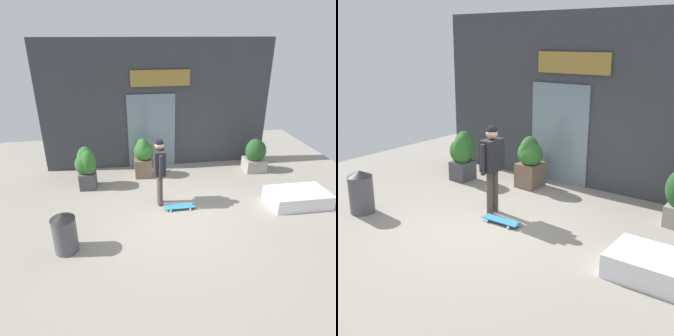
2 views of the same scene
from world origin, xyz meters
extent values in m
plane|color=gray|center=(0.00, 0.00, 0.00)|extent=(12.00, 12.00, 0.00)
cube|color=#383A3F|center=(0.00, 3.00, 1.97)|extent=(7.12, 0.25, 3.93)
cube|color=slate|center=(-0.22, 2.86, 1.18)|extent=(1.50, 0.06, 2.35)
cube|color=olive|center=(0.08, 2.84, 2.82)|extent=(1.79, 0.05, 0.47)
cylinder|color=#4C4238|center=(-0.27, 0.47, 0.44)|extent=(0.13, 0.13, 0.88)
cylinder|color=#4C4238|center=(-0.27, 0.31, 0.44)|extent=(0.13, 0.13, 0.88)
cube|color=#232328|center=(-0.27, 0.39, 1.19)|extent=(0.26, 0.46, 0.62)
cylinder|color=#232328|center=(-0.27, 0.66, 1.15)|extent=(0.09, 0.09, 0.59)
cylinder|color=#232328|center=(-0.27, 0.11, 1.15)|extent=(0.09, 0.09, 0.59)
sphere|color=tan|center=(-0.27, 0.39, 1.62)|extent=(0.23, 0.23, 0.23)
sphere|color=black|center=(-0.27, 0.39, 1.66)|extent=(0.22, 0.22, 0.22)
cube|color=teal|center=(0.19, 0.07, 0.07)|extent=(0.78, 0.23, 0.02)
cylinder|color=silver|center=(0.44, 0.19, 0.03)|extent=(0.05, 0.03, 0.05)
cylinder|color=silver|center=(0.44, -0.05, 0.03)|extent=(0.05, 0.03, 0.05)
cylinder|color=silver|center=(-0.06, 0.18, 0.03)|extent=(0.05, 0.03, 0.05)
cylinder|color=silver|center=(-0.05, -0.06, 0.03)|extent=(0.05, 0.03, 0.05)
cube|color=gray|center=(2.96, 2.01, 0.20)|extent=(0.65, 0.57, 0.40)
ellipsoid|color=#235123|center=(3.02, 1.98, 0.68)|extent=(0.49, 0.55, 0.65)
ellipsoid|color=#235123|center=(2.87, 1.91, 0.72)|extent=(0.57, 0.43, 0.75)
cube|color=#47474C|center=(-2.17, 1.60, 0.23)|extent=(0.45, 0.52, 0.47)
ellipsoid|color=#2D6628|center=(-2.11, 1.54, 0.78)|extent=(0.41, 0.46, 0.73)
ellipsoid|color=#2D6628|center=(-2.18, 1.68, 0.80)|extent=(0.49, 0.51, 0.79)
ellipsoid|color=#2D6628|center=(-2.22, 1.56, 0.72)|extent=(0.52, 0.42, 0.60)
cube|color=brown|center=(-0.57, 2.17, 0.28)|extent=(0.50, 0.59, 0.57)
ellipsoid|color=#2D6628|center=(-0.57, 2.13, 0.86)|extent=(0.39, 0.56, 0.68)
ellipsoid|color=#2D6628|center=(-0.50, 2.09, 0.80)|extent=(0.54, 0.53, 0.55)
ellipsoid|color=#2D6628|center=(-0.56, 2.11, 0.81)|extent=(0.54, 0.50, 0.57)
cylinder|color=#4C4C51|center=(-2.36, -1.15, 0.37)|extent=(0.48, 0.48, 0.75)
cone|color=black|center=(-2.36, -1.15, 0.81)|extent=(0.49, 0.49, 0.12)
cube|color=white|center=(3.23, -0.13, 0.18)|extent=(1.50, 0.90, 0.37)
camera|label=1|loc=(-1.05, -6.31, 4.07)|focal=32.25mm
camera|label=2|loc=(4.69, -5.76, 3.31)|focal=45.67mm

